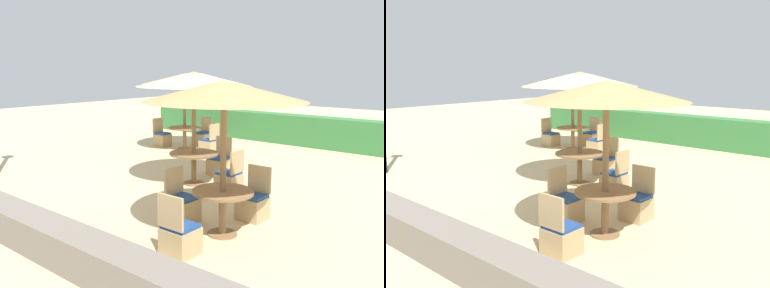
% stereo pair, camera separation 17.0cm
% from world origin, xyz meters
% --- Properties ---
extents(ground_plane, '(40.00, 40.00, 0.00)m').
position_xyz_m(ground_plane, '(0.00, 0.00, 0.00)').
color(ground_plane, '#D1BA8C').
extents(hedge_row, '(13.00, 0.70, 1.01)m').
position_xyz_m(hedge_row, '(0.00, 6.60, 0.50)').
color(hedge_row, '#387A3D').
rests_on(hedge_row, ground_plane).
extents(stone_border, '(10.00, 0.56, 0.51)m').
position_xyz_m(stone_border, '(0.00, -3.69, 0.25)').
color(stone_border, slate).
rests_on(stone_border, ground_plane).
extents(parasol_front_right, '(2.54, 2.54, 2.46)m').
position_xyz_m(parasol_front_right, '(2.39, -1.49, 2.29)').
color(parasol_front_right, olive).
rests_on(parasol_front_right, ground_plane).
extents(round_table_front_right, '(0.98, 0.98, 0.73)m').
position_xyz_m(round_table_front_right, '(2.39, -1.49, 0.56)').
color(round_table_front_right, olive).
rests_on(round_table_front_right, ground_plane).
extents(patio_chair_front_right_west, '(0.46, 0.46, 0.93)m').
position_xyz_m(patio_chair_front_right_west, '(1.50, -1.44, 0.26)').
color(patio_chair_front_right_west, tan).
rests_on(patio_chair_front_right_west, ground_plane).
extents(patio_chair_front_right_south, '(0.46, 0.46, 0.93)m').
position_xyz_m(patio_chair_front_right_south, '(2.36, -2.48, 0.26)').
color(patio_chair_front_right_south, tan).
rests_on(patio_chair_front_right_south, ground_plane).
extents(patio_chair_front_right_north, '(0.46, 0.46, 0.93)m').
position_xyz_m(patio_chair_front_right_north, '(2.38, -0.56, 0.26)').
color(patio_chair_front_right_north, tan).
rests_on(patio_chair_front_right_north, ground_plane).
extents(parasol_back_left, '(2.66, 2.66, 2.42)m').
position_xyz_m(parasol_back_left, '(-2.72, 3.46, 2.25)').
color(parasol_back_left, olive).
rests_on(parasol_back_left, ground_plane).
extents(round_table_back_left, '(1.05, 1.05, 0.72)m').
position_xyz_m(round_table_back_left, '(-2.72, 3.46, 0.56)').
color(round_table_back_left, olive).
rests_on(round_table_back_left, ground_plane).
extents(patio_chair_back_left_north, '(0.46, 0.46, 0.93)m').
position_xyz_m(patio_chair_back_left_north, '(-2.75, 4.45, 0.26)').
color(patio_chair_back_left_north, tan).
rests_on(patio_chair_back_left_north, ground_plane).
extents(patio_chair_back_left_east, '(0.46, 0.46, 0.93)m').
position_xyz_m(patio_chair_back_left_east, '(-1.71, 3.46, 0.26)').
color(patio_chair_back_left_east, tan).
rests_on(patio_chair_back_left_east, ground_plane).
extents(patio_chair_back_left_west, '(0.46, 0.46, 0.93)m').
position_xyz_m(patio_chair_back_left_west, '(-3.69, 3.42, 0.26)').
color(patio_chair_back_left_west, tan).
rests_on(patio_chair_back_left_west, ground_plane).
extents(parasol_center, '(2.56, 2.56, 2.54)m').
position_xyz_m(parasol_center, '(0.14, 0.50, 2.37)').
color(parasol_center, olive).
rests_on(parasol_center, ground_plane).
extents(round_table_center, '(1.11, 1.11, 0.73)m').
position_xyz_m(round_table_center, '(0.14, 0.50, 0.58)').
color(round_table_center, olive).
rests_on(round_table_center, ground_plane).
extents(patio_chair_center_east, '(0.46, 0.46, 0.93)m').
position_xyz_m(patio_chair_center_east, '(1.13, 0.50, 0.26)').
color(patio_chair_center_east, tan).
rests_on(patio_chair_center_east, ground_plane).
extents(patio_chair_center_north, '(0.46, 0.46, 0.93)m').
position_xyz_m(patio_chair_center_north, '(0.08, 1.55, 0.26)').
color(patio_chair_center_north, tan).
rests_on(patio_chair_center_north, ground_plane).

